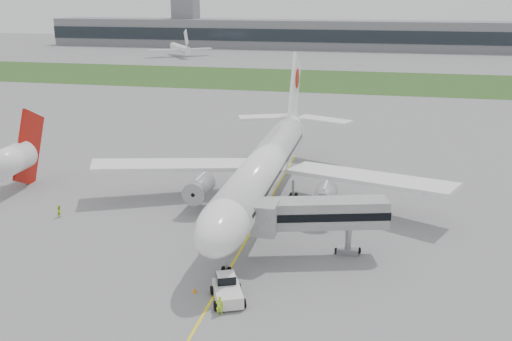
% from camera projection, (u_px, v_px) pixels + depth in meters
% --- Properties ---
extents(ground, '(600.00, 600.00, 0.00)m').
position_uv_depth(ground, '(258.00, 219.00, 70.65)').
color(ground, gray).
rests_on(ground, ground).
extents(apron_markings, '(70.00, 70.00, 0.04)m').
position_uv_depth(apron_markings, '(249.00, 235.00, 65.99)').
color(apron_markings, yellow).
rests_on(apron_markings, ground).
extents(grass_strip, '(600.00, 50.00, 0.02)m').
position_uv_depth(grass_strip, '(338.00, 81.00, 182.48)').
color(grass_strip, '#304D1D').
rests_on(grass_strip, ground).
extents(terminal_building, '(320.00, 22.30, 14.00)m').
position_uv_depth(terminal_building, '(357.00, 35.00, 282.80)').
color(terminal_building, gray).
rests_on(terminal_building, ground).
extents(control_tower, '(12.00, 12.00, 56.00)m').
position_uv_depth(control_tower, '(187.00, 46.00, 305.54)').
color(control_tower, gray).
rests_on(control_tower, ground).
extents(airliner, '(48.13, 53.95, 17.88)m').
position_uv_depth(airliner, '(266.00, 165.00, 73.50)').
color(airliner, white).
rests_on(airliner, ground).
extents(pushback_tug, '(4.05, 4.78, 2.15)m').
position_uv_depth(pushback_tug, '(227.00, 289.00, 51.90)').
color(pushback_tug, white).
rests_on(pushback_tug, ground).
extents(jet_bridge, '(13.78, 7.42, 6.54)m').
position_uv_depth(jet_bridge, '(316.00, 214.00, 59.14)').
color(jet_bridge, '#ABABAE').
rests_on(jet_bridge, ground).
extents(safety_cone_left, '(0.42, 0.42, 0.58)m').
position_uv_depth(safety_cone_left, '(195.00, 290.00, 53.24)').
color(safety_cone_left, orange).
rests_on(safety_cone_left, ground).
extents(safety_cone_right, '(0.36, 0.36, 0.50)m').
position_uv_depth(safety_cone_right, '(222.00, 289.00, 53.52)').
color(safety_cone_right, orange).
rests_on(safety_cone_right, ground).
extents(ground_crew_near, '(0.75, 0.59, 1.82)m').
position_uv_depth(ground_crew_near, '(220.00, 305.00, 49.37)').
color(ground_crew_near, '#C2FF2A').
rests_on(ground_crew_near, ground).
extents(ground_crew_far, '(0.77, 0.90, 1.58)m').
position_uv_depth(ground_crew_far, '(60.00, 211.00, 71.07)').
color(ground_crew_far, '#BBEB27').
rests_on(ground_crew_far, ground).
extents(neighbor_aircraft, '(4.33, 14.28, 11.67)m').
position_uv_depth(neighbor_aircraft, '(11.00, 160.00, 79.21)').
color(neighbor_aircraft, '#A31109').
rests_on(neighbor_aircraft, ground).
extents(distant_aircraft_left, '(37.88, 37.03, 10.93)m').
position_uv_depth(distant_aircraft_left, '(180.00, 57.00, 252.51)').
color(distant_aircraft_left, white).
rests_on(distant_aircraft_left, ground).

